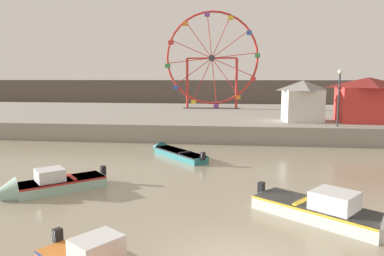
% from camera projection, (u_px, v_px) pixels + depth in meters
% --- Properties ---
extents(quay_promenade, '(110.00, 23.19, 1.33)m').
position_uv_depth(quay_promenade, '(239.00, 118.00, 38.10)').
color(quay_promenade, gray).
rests_on(quay_promenade, ground_plane).
extents(distant_town_skyline, '(140.00, 3.00, 4.40)m').
position_uv_depth(distant_town_skyline, '(239.00, 93.00, 63.95)').
color(distant_town_skyline, '#564C47').
rests_on(distant_town_skyline, ground_plane).
extents(motorboat_pale_grey, '(5.43, 4.67, 1.57)m').
position_uv_depth(motorboat_pale_grey, '(349.00, 217.00, 12.03)').
color(motorboat_pale_grey, silver).
rests_on(motorboat_pale_grey, ground_plane).
extents(motorboat_teal_painted, '(4.50, 4.84, 1.02)m').
position_uv_depth(motorboat_teal_painted, '(172.00, 152.00, 23.16)').
color(motorboat_teal_painted, teal).
rests_on(motorboat_teal_painted, ground_plane).
extents(motorboat_seafoam, '(4.27, 4.01, 1.38)m').
position_uv_depth(motorboat_seafoam, '(43.00, 186.00, 15.55)').
color(motorboat_seafoam, '#93BCAD').
rests_on(motorboat_seafoam, ground_plane).
extents(ferris_wheel_red_frame, '(10.66, 1.20, 10.88)m').
position_uv_depth(ferris_wheel_red_frame, '(212.00, 60.00, 41.55)').
color(ferris_wheel_red_frame, red).
rests_on(ferris_wheel_red_frame, quay_promenade).
extents(carnival_booth_red_striped, '(4.91, 4.15, 3.54)m').
position_uv_depth(carnival_booth_red_striped, '(367.00, 99.00, 29.21)').
color(carnival_booth_red_striped, red).
rests_on(carnival_booth_red_striped, quay_promenade).
extents(carnival_booth_white_ticket, '(3.39, 3.09, 3.29)m').
position_uv_depth(carnival_booth_white_ticket, '(303.00, 100.00, 29.70)').
color(carnival_booth_white_ticket, silver).
rests_on(carnival_booth_white_ticket, quay_promenade).
extents(promenade_lamp_near, '(0.32, 0.32, 4.09)m').
position_uv_depth(promenade_lamp_near, '(339.00, 90.00, 26.42)').
color(promenade_lamp_near, '#2D2D33').
rests_on(promenade_lamp_near, quay_promenade).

